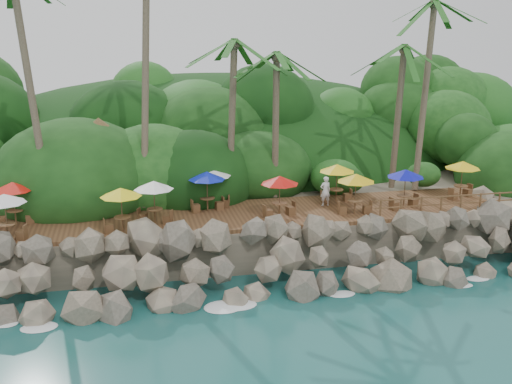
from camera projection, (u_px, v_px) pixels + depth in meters
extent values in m
plane|color=#19514F|center=(285.00, 303.00, 26.24)|extent=(140.00, 140.00, 0.00)
cube|color=gray|center=(225.00, 188.00, 41.07)|extent=(32.00, 25.20, 2.10)
ellipsoid|color=#143811|center=(210.00, 177.00, 48.42)|extent=(44.80, 28.00, 15.40)
cube|color=brown|center=(256.00, 214.00, 31.33)|extent=(26.00, 5.00, 0.20)
ellipsoid|color=white|center=(70.00, 320.00, 24.67)|extent=(1.20, 0.80, 0.06)
ellipsoid|color=white|center=(145.00, 313.00, 25.29)|extent=(1.20, 0.80, 0.06)
ellipsoid|color=white|center=(216.00, 306.00, 25.90)|extent=(1.20, 0.80, 0.06)
ellipsoid|color=white|center=(284.00, 299.00, 26.52)|extent=(1.20, 0.80, 0.06)
ellipsoid|color=white|center=(348.00, 293.00, 27.13)|extent=(1.20, 0.80, 0.06)
ellipsoid|color=white|center=(410.00, 287.00, 27.75)|extent=(1.20, 0.80, 0.06)
ellipsoid|color=white|center=(470.00, 282.00, 28.36)|extent=(1.20, 0.80, 0.06)
cylinder|color=brown|center=(32.00, 98.00, 29.46)|extent=(1.45, 1.91, 11.77)
cylinder|color=brown|center=(145.00, 83.00, 31.37)|extent=(1.26, 3.10, 12.71)
cylinder|color=brown|center=(232.00, 122.00, 32.59)|extent=(0.76, 0.98, 8.62)
ellipsoid|color=#23601E|center=(231.00, 40.00, 31.47)|extent=(6.00, 6.00, 2.40)
cylinder|color=brown|center=(276.00, 127.00, 33.10)|extent=(0.44, 0.73, 7.95)
ellipsoid|color=#23601E|center=(276.00, 53.00, 32.07)|extent=(6.00, 6.00, 2.40)
cylinder|color=brown|center=(425.00, 97.00, 34.87)|extent=(1.58, 1.77, 10.69)
cylinder|color=brown|center=(398.00, 120.00, 34.63)|extent=(0.64, 1.48, 8.29)
ellipsoid|color=#23601E|center=(402.00, 45.00, 33.55)|extent=(6.00, 6.00, 2.40)
cylinder|color=brown|center=(74.00, 187.00, 31.57)|extent=(0.16, 0.16, 2.40)
cylinder|color=brown|center=(129.00, 184.00, 32.14)|extent=(0.16, 0.16, 2.40)
cylinder|color=brown|center=(78.00, 175.00, 34.21)|extent=(0.16, 0.16, 2.40)
cylinder|color=brown|center=(128.00, 173.00, 34.79)|extent=(0.16, 0.16, 2.40)
cone|color=brown|center=(100.00, 138.00, 32.58)|extent=(5.67, 5.67, 2.20)
cylinder|color=brown|center=(123.00, 224.00, 28.33)|extent=(0.07, 0.07, 0.68)
cylinder|color=brown|center=(122.00, 217.00, 28.23)|extent=(0.78, 0.78, 0.05)
cylinder|color=brown|center=(122.00, 210.00, 28.15)|extent=(0.05, 0.05, 2.03)
cone|color=yellow|center=(121.00, 192.00, 27.92)|extent=(1.94, 1.94, 0.42)
cube|color=brown|center=(109.00, 228.00, 28.13)|extent=(0.45, 0.45, 0.43)
cube|color=brown|center=(137.00, 225.00, 28.59)|extent=(0.45, 0.45, 0.43)
cylinder|color=brown|center=(355.00, 207.00, 31.04)|extent=(0.07, 0.07, 0.68)
cylinder|color=brown|center=(355.00, 201.00, 30.95)|extent=(0.78, 0.78, 0.05)
cylinder|color=brown|center=(355.00, 195.00, 30.86)|extent=(0.05, 0.05, 2.03)
cone|color=gold|center=(356.00, 178.00, 30.63)|extent=(1.94, 1.94, 0.42)
cube|color=brown|center=(342.00, 210.00, 31.00)|extent=(0.43, 0.43, 0.43)
cube|color=brown|center=(367.00, 209.00, 31.14)|extent=(0.43, 0.43, 0.43)
cylinder|color=brown|center=(155.00, 216.00, 29.58)|extent=(0.07, 0.07, 0.68)
cylinder|color=brown|center=(155.00, 209.00, 29.49)|extent=(0.78, 0.78, 0.05)
cylinder|color=brown|center=(154.00, 203.00, 29.41)|extent=(0.05, 0.05, 2.03)
cone|color=white|center=(154.00, 185.00, 29.18)|extent=(1.94, 1.94, 0.42)
cube|color=brown|center=(143.00, 218.00, 29.75)|extent=(0.52, 0.52, 0.43)
cube|color=brown|center=(168.00, 219.00, 29.48)|extent=(0.52, 0.52, 0.43)
cylinder|color=brown|center=(336.00, 196.00, 33.19)|extent=(0.07, 0.07, 0.68)
cylinder|color=brown|center=(336.00, 189.00, 33.10)|extent=(0.78, 0.78, 0.05)
cylinder|color=brown|center=(336.00, 184.00, 33.02)|extent=(0.05, 0.05, 2.03)
cone|color=yellow|center=(337.00, 168.00, 32.79)|extent=(1.94, 1.94, 0.42)
cube|color=brown|center=(325.00, 199.00, 33.10)|extent=(0.39, 0.39, 0.43)
cube|color=brown|center=(347.00, 197.00, 33.35)|extent=(0.39, 0.39, 0.43)
cylinder|color=brown|center=(460.00, 192.00, 33.95)|extent=(0.07, 0.07, 0.68)
cylinder|color=brown|center=(461.00, 186.00, 33.86)|extent=(0.78, 0.78, 0.05)
cylinder|color=brown|center=(461.00, 180.00, 33.78)|extent=(0.05, 0.05, 2.03)
cone|color=yellow|center=(463.00, 165.00, 33.55)|extent=(1.94, 1.94, 0.42)
cube|color=brown|center=(453.00, 196.00, 33.63)|extent=(0.51, 0.51, 0.43)
cube|color=brown|center=(467.00, 192.00, 34.35)|extent=(0.51, 0.51, 0.43)
cylinder|color=brown|center=(279.00, 210.00, 30.59)|extent=(0.07, 0.07, 0.68)
cylinder|color=brown|center=(279.00, 203.00, 30.50)|extent=(0.78, 0.78, 0.05)
cylinder|color=brown|center=(279.00, 197.00, 30.41)|extent=(0.05, 0.05, 2.03)
cone|color=red|center=(280.00, 180.00, 30.19)|extent=(1.94, 1.94, 0.42)
cube|color=brown|center=(268.00, 214.00, 30.35)|extent=(0.47, 0.47, 0.43)
cube|color=brown|center=(291.00, 211.00, 30.89)|extent=(0.47, 0.47, 0.43)
cylinder|color=brown|center=(404.00, 202.00, 31.99)|extent=(0.07, 0.07, 0.68)
cylinder|color=brown|center=(404.00, 196.00, 31.90)|extent=(0.78, 0.78, 0.05)
cylinder|color=brown|center=(405.00, 190.00, 31.81)|extent=(0.05, 0.05, 2.03)
cone|color=#0C0FA6|center=(406.00, 173.00, 31.58)|extent=(1.94, 1.94, 0.42)
cube|color=brown|center=(394.00, 206.00, 31.73)|extent=(0.48, 0.48, 0.43)
cube|color=brown|center=(413.00, 203.00, 32.31)|extent=(0.48, 0.48, 0.43)
cylinder|color=brown|center=(208.00, 205.00, 31.51)|extent=(0.07, 0.07, 0.68)
cylinder|color=brown|center=(207.00, 198.00, 31.41)|extent=(0.78, 0.78, 0.05)
cylinder|color=brown|center=(207.00, 192.00, 31.33)|extent=(0.05, 0.05, 2.03)
cone|color=#0D1FB4|center=(207.00, 176.00, 31.10)|extent=(1.94, 1.94, 0.42)
cube|color=brown|center=(196.00, 208.00, 31.29)|extent=(0.45, 0.45, 0.43)
cube|color=brown|center=(219.00, 206.00, 31.78)|extent=(0.45, 0.45, 0.43)
cylinder|color=brown|center=(16.00, 217.00, 29.37)|extent=(0.07, 0.07, 0.68)
cylinder|color=brown|center=(15.00, 210.00, 29.28)|extent=(0.78, 0.78, 0.05)
cylinder|color=brown|center=(14.00, 204.00, 29.19)|extent=(0.05, 0.05, 2.03)
cone|color=red|center=(12.00, 186.00, 28.97)|extent=(1.94, 1.94, 0.42)
cube|color=brown|center=(2.00, 221.00, 29.20)|extent=(0.43, 0.43, 0.43)
cube|color=brown|center=(30.00, 219.00, 29.60)|extent=(0.43, 0.43, 0.43)
cylinder|color=brown|center=(8.00, 232.00, 27.29)|extent=(0.07, 0.07, 0.68)
cylinder|color=brown|center=(7.00, 224.00, 27.20)|extent=(0.78, 0.78, 0.05)
cylinder|color=brown|center=(6.00, 217.00, 27.11)|extent=(0.05, 0.05, 2.03)
cone|color=white|center=(4.00, 198.00, 26.88)|extent=(1.94, 1.94, 0.42)
cube|color=brown|center=(22.00, 235.00, 27.26)|extent=(0.49, 0.49, 0.43)
cylinder|color=brown|center=(213.00, 201.00, 32.19)|extent=(0.07, 0.07, 0.68)
cylinder|color=brown|center=(213.00, 194.00, 32.10)|extent=(0.78, 0.78, 0.05)
cylinder|color=brown|center=(213.00, 189.00, 32.02)|extent=(0.05, 0.05, 2.03)
cone|color=white|center=(213.00, 172.00, 31.79)|extent=(1.94, 1.94, 0.42)
cube|color=brown|center=(201.00, 203.00, 32.28)|extent=(0.49, 0.49, 0.43)
cube|color=brown|center=(225.00, 203.00, 32.17)|extent=(0.49, 0.49, 0.43)
cylinder|color=brown|center=(381.00, 209.00, 30.15)|extent=(0.10, 0.10, 1.00)
cylinder|color=brown|center=(401.00, 208.00, 30.38)|extent=(0.10, 0.10, 1.00)
cylinder|color=brown|center=(421.00, 206.00, 30.60)|extent=(0.10, 0.10, 1.00)
cylinder|color=brown|center=(441.00, 205.00, 30.83)|extent=(0.10, 0.10, 1.00)
cylinder|color=brown|center=(461.00, 204.00, 31.06)|extent=(0.10, 0.10, 1.00)
cylinder|color=brown|center=(480.00, 203.00, 31.28)|extent=(0.10, 0.10, 1.00)
cylinder|color=brown|center=(499.00, 201.00, 31.51)|extent=(0.10, 0.10, 1.00)
cube|color=brown|center=(452.00, 196.00, 30.83)|extent=(8.30, 0.06, 0.06)
cube|color=brown|center=(451.00, 204.00, 30.93)|extent=(8.30, 0.06, 0.06)
imported|color=white|center=(325.00, 191.00, 32.34)|extent=(0.61, 0.42, 1.61)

